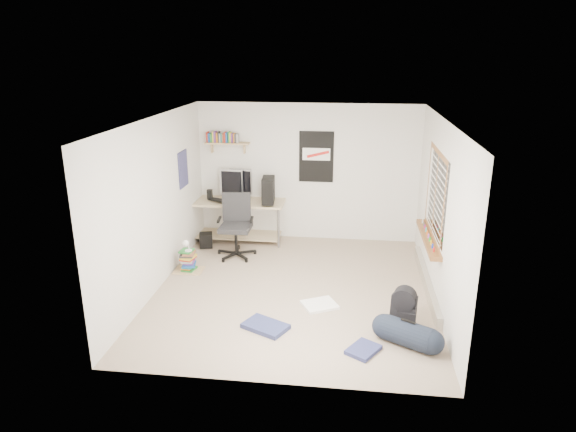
# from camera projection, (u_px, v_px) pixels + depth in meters

# --- Properties ---
(floor) EXTENTS (4.00, 4.50, 0.01)m
(floor) POSITION_uv_depth(u_px,v_px,m) (294.00, 290.00, 7.59)
(floor) COLOR gray
(floor) RESTS_ON ground
(ceiling) EXTENTS (4.00, 4.50, 0.01)m
(ceiling) POSITION_uv_depth(u_px,v_px,m) (294.00, 119.00, 6.81)
(ceiling) COLOR white
(ceiling) RESTS_ON ground
(back_wall) EXTENTS (4.00, 0.01, 2.50)m
(back_wall) POSITION_uv_depth(u_px,v_px,m) (308.00, 173.00, 9.33)
(back_wall) COLOR silver
(back_wall) RESTS_ON ground
(left_wall) EXTENTS (0.01, 4.50, 2.50)m
(left_wall) POSITION_uv_depth(u_px,v_px,m) (157.00, 204.00, 7.43)
(left_wall) COLOR silver
(left_wall) RESTS_ON ground
(right_wall) EXTENTS (0.01, 4.50, 2.50)m
(right_wall) POSITION_uv_depth(u_px,v_px,m) (440.00, 215.00, 6.96)
(right_wall) COLOR silver
(right_wall) RESTS_ON ground
(desk) EXTENTS (1.85, 1.04, 0.80)m
(desk) POSITION_uv_depth(u_px,v_px,m) (238.00, 221.00, 9.49)
(desk) COLOR tan
(desk) RESTS_ON floor
(monitor_left) EXTENTS (0.43, 0.14, 0.46)m
(monitor_left) POSITION_uv_depth(u_px,v_px,m) (232.00, 187.00, 9.25)
(monitor_left) COLOR gray
(monitor_left) RESTS_ON desk
(monitor_right) EXTENTS (0.43, 0.18, 0.46)m
(monitor_right) POSITION_uv_depth(u_px,v_px,m) (241.00, 186.00, 9.29)
(monitor_right) COLOR #ADAEB2
(monitor_right) RESTS_ON desk
(pc_tower) EXTENTS (0.24, 0.45, 0.45)m
(pc_tower) POSITION_uv_depth(u_px,v_px,m) (268.00, 190.00, 9.05)
(pc_tower) COLOR black
(pc_tower) RESTS_ON desk
(keyboard) EXTENTS (0.45, 0.29, 0.02)m
(keyboard) POSITION_uv_depth(u_px,v_px,m) (220.00, 200.00, 9.21)
(keyboard) COLOR black
(keyboard) RESTS_ON desk
(speaker_left) EXTENTS (0.09, 0.09, 0.18)m
(speaker_left) POSITION_uv_depth(u_px,v_px,m) (210.00, 194.00, 9.29)
(speaker_left) COLOR black
(speaker_left) RESTS_ON desk
(speaker_right) EXTENTS (0.10, 0.10, 0.17)m
(speaker_right) POSITION_uv_depth(u_px,v_px,m) (270.00, 200.00, 8.95)
(speaker_right) COLOR black
(speaker_right) RESTS_ON desk
(office_chair) EXTENTS (0.78, 0.78, 1.08)m
(office_chair) POSITION_uv_depth(u_px,v_px,m) (236.00, 229.00, 8.67)
(office_chair) COLOR #232325
(office_chair) RESTS_ON floor
(wall_shelf) EXTENTS (0.80, 0.22, 0.24)m
(wall_shelf) POSITION_uv_depth(u_px,v_px,m) (227.00, 143.00, 9.22)
(wall_shelf) COLOR tan
(wall_shelf) RESTS_ON back_wall
(poster_back_wall) EXTENTS (0.62, 0.03, 0.92)m
(poster_back_wall) POSITION_uv_depth(u_px,v_px,m) (316.00, 157.00, 9.19)
(poster_back_wall) COLOR black
(poster_back_wall) RESTS_ON back_wall
(poster_left_wall) EXTENTS (0.02, 0.42, 0.60)m
(poster_left_wall) POSITION_uv_depth(u_px,v_px,m) (183.00, 169.00, 8.48)
(poster_left_wall) COLOR navy
(poster_left_wall) RESTS_ON left_wall
(window) EXTENTS (0.10, 1.50, 1.26)m
(window) POSITION_uv_depth(u_px,v_px,m) (434.00, 194.00, 7.19)
(window) COLOR brown
(window) RESTS_ON right_wall
(baseboard_heater) EXTENTS (0.08, 2.50, 0.18)m
(baseboard_heater) POSITION_uv_depth(u_px,v_px,m) (427.00, 283.00, 7.61)
(baseboard_heater) COLOR #B7B2A8
(baseboard_heater) RESTS_ON floor
(backpack) EXTENTS (0.37, 0.33, 0.42)m
(backpack) POSITION_uv_depth(u_px,v_px,m) (403.00, 311.00, 6.55)
(backpack) COLOR black
(backpack) RESTS_ON floor
(duffel_bag) EXTENTS (0.42, 0.42, 0.61)m
(duffel_bag) POSITION_uv_depth(u_px,v_px,m) (407.00, 335.00, 6.12)
(duffel_bag) COLOR black
(duffel_bag) RESTS_ON floor
(tshirt) EXTENTS (0.57, 0.54, 0.04)m
(tshirt) POSITION_uv_depth(u_px,v_px,m) (320.00, 305.00, 7.09)
(tshirt) COLOR white
(tshirt) RESTS_ON floor
(jeans_a) EXTENTS (0.65, 0.56, 0.06)m
(jeans_a) POSITION_uv_depth(u_px,v_px,m) (265.00, 326.00, 6.53)
(jeans_a) COLOR navy
(jeans_a) RESTS_ON floor
(jeans_b) EXTENTS (0.46, 0.49, 0.05)m
(jeans_b) POSITION_uv_depth(u_px,v_px,m) (363.00, 350.00, 6.02)
(jeans_b) COLOR navy
(jeans_b) RESTS_ON floor
(book_stack) EXTENTS (0.56, 0.51, 0.31)m
(book_stack) POSITION_uv_depth(u_px,v_px,m) (188.00, 262.00, 8.20)
(book_stack) COLOR brown
(book_stack) RESTS_ON floor
(desk_lamp) EXTENTS (0.14, 0.20, 0.18)m
(desk_lamp) POSITION_uv_depth(u_px,v_px,m) (188.00, 249.00, 8.10)
(desk_lamp) COLOR white
(desk_lamp) RESTS_ON book_stack
(subwoofer) EXTENTS (0.28, 0.28, 0.25)m
(subwoofer) POSITION_uv_depth(u_px,v_px,m) (206.00, 240.00, 9.16)
(subwoofer) COLOR black
(subwoofer) RESTS_ON floor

